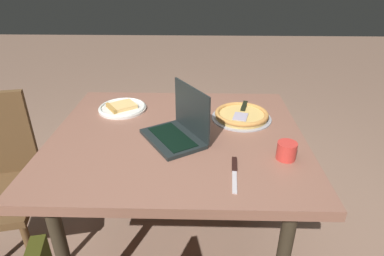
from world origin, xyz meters
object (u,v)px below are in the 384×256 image
(laptop, at_px, (179,128))
(table_knife, at_px, (234,171))
(dining_table, at_px, (178,147))
(pizza_plate, at_px, (122,108))
(pizza_tray, at_px, (242,115))
(drink_cup, at_px, (287,151))

(laptop, xyz_separation_m, table_knife, (-0.24, 0.26, -0.05))
(dining_table, relative_size, pizza_plate, 4.57)
(dining_table, bearing_deg, pizza_tray, -151.74)
(dining_table, relative_size, table_knife, 5.13)
(dining_table, distance_m, table_knife, 0.41)
(pizza_plate, xyz_separation_m, drink_cup, (-0.81, 0.48, 0.03))
(laptop, bearing_deg, drink_cup, 160.61)
(pizza_tray, height_order, drink_cup, drink_cup)
(pizza_tray, distance_m, table_knife, 0.50)
(pizza_tray, xyz_separation_m, drink_cup, (-0.15, 0.39, 0.02))
(pizza_tray, height_order, table_knife, pizza_tray)
(pizza_plate, bearing_deg, pizza_tray, 171.75)
(drink_cup, bearing_deg, laptop, -19.39)
(laptop, bearing_deg, table_knife, 131.79)
(dining_table, height_order, table_knife, table_knife)
(dining_table, bearing_deg, drink_cup, 156.24)
(table_knife, bearing_deg, dining_table, -51.27)
(pizza_tray, relative_size, table_knife, 1.34)
(pizza_plate, bearing_deg, drink_cup, 149.09)
(laptop, xyz_separation_m, drink_cup, (-0.46, 0.16, -0.02))
(laptop, relative_size, table_knife, 1.55)
(table_knife, height_order, drink_cup, drink_cup)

